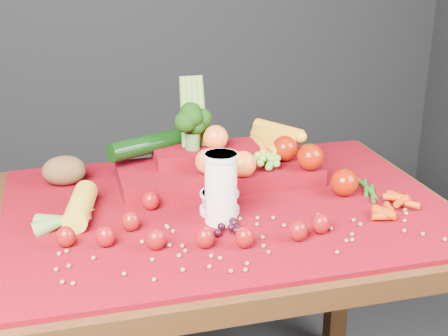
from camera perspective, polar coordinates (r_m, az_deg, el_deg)
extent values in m
cube|color=#34190B|center=(1.53, 0.19, -4.64)|extent=(1.10, 0.80, 0.05)
cube|color=#34190B|center=(1.96, -16.48, -11.92)|extent=(0.06, 0.06, 0.70)
cube|color=#34190B|center=(2.13, 10.49, -8.55)|extent=(0.06, 0.06, 0.70)
cube|color=maroon|center=(1.52, 0.20, -3.58)|extent=(1.05, 0.75, 0.01)
cylinder|color=white|center=(1.39, -0.28, -1.86)|extent=(0.07, 0.07, 0.16)
cylinder|color=silver|center=(1.37, -0.29, 1.07)|extent=(0.08, 0.08, 0.01)
cylinder|color=silver|center=(1.47, -0.41, -3.83)|extent=(0.09, 0.09, 0.01)
cylinder|color=#CF7A81|center=(1.46, -0.42, -2.92)|extent=(0.08, 0.08, 0.04)
cylinder|color=silver|center=(1.45, -0.42, -2.35)|extent=(0.09, 0.09, 0.01)
ellipsoid|color=#9C180E|center=(1.39, -8.54, -4.83)|extent=(0.04, 0.04, 0.05)
cone|color=#15400B|center=(1.38, -8.59, -4.00)|extent=(0.03, 0.03, 0.01)
ellipsoid|color=#9C180E|center=(1.33, -10.79, -6.16)|extent=(0.04, 0.04, 0.05)
cone|color=#15400B|center=(1.32, -10.86, -5.31)|extent=(0.03, 0.03, 0.01)
ellipsoid|color=#9C180E|center=(1.31, -6.25, -6.49)|extent=(0.04, 0.04, 0.05)
cone|color=#15400B|center=(1.30, -6.29, -5.62)|extent=(0.03, 0.03, 0.01)
ellipsoid|color=#9C180E|center=(1.31, -1.75, -6.40)|extent=(0.04, 0.04, 0.05)
cone|color=#15400B|center=(1.30, -1.76, -5.53)|extent=(0.03, 0.03, 0.01)
ellipsoid|color=#9C180E|center=(1.31, 1.89, -6.37)|extent=(0.04, 0.04, 0.05)
cone|color=#15400B|center=(1.30, 1.90, -5.50)|extent=(0.03, 0.03, 0.01)
ellipsoid|color=#9C180E|center=(1.34, 6.82, -5.72)|extent=(0.04, 0.04, 0.05)
cone|color=#15400B|center=(1.33, 6.86, -4.87)|extent=(0.03, 0.03, 0.01)
ellipsoid|color=#9C180E|center=(1.49, -6.72, -2.97)|extent=(0.04, 0.04, 0.05)
cone|color=#15400B|center=(1.48, -6.75, -2.19)|extent=(0.03, 0.03, 0.01)
ellipsoid|color=#9C180E|center=(1.44, -12.79, -4.21)|extent=(0.04, 0.04, 0.05)
cone|color=#15400B|center=(1.43, -12.86, -3.40)|extent=(0.03, 0.03, 0.01)
ellipsoid|color=#9C180E|center=(1.38, 8.84, -5.05)|extent=(0.04, 0.04, 0.05)
cone|color=#15400B|center=(1.37, 8.89, -4.21)|extent=(0.03, 0.03, 0.01)
ellipsoid|color=#9C180E|center=(1.35, -14.26, -6.11)|extent=(0.04, 0.04, 0.05)
cone|color=#15400B|center=(1.34, -14.35, -5.27)|extent=(0.03, 0.03, 0.01)
cylinder|color=yellow|center=(1.48, -12.97, -3.40)|extent=(0.09, 0.19, 0.06)
ellipsoid|color=#54351D|center=(1.67, -14.40, -0.22)|extent=(0.11, 0.08, 0.08)
cube|color=maroon|center=(1.64, -0.50, -0.51)|extent=(0.52, 0.22, 0.04)
cube|color=maroon|center=(1.67, -1.60, 1.31)|extent=(0.28, 0.12, 0.03)
sphere|color=#8A0D00|center=(1.61, 7.91, 1.00)|extent=(0.07, 0.07, 0.07)
sphere|color=#8A0D00|center=(1.58, 10.94, -1.30)|extent=(0.07, 0.07, 0.07)
sphere|color=#8A0D00|center=(1.67, 5.59, 1.79)|extent=(0.07, 0.07, 0.07)
sphere|color=red|center=(1.57, -1.46, 0.60)|extent=(0.07, 0.07, 0.07)
sphere|color=red|center=(1.55, 1.76, 0.37)|extent=(0.07, 0.07, 0.07)
sphere|color=red|center=(1.64, -0.77, 2.81)|extent=(0.07, 0.07, 0.07)
cylinder|color=orange|center=(1.73, 3.23, 1.95)|extent=(0.06, 0.17, 0.04)
cylinder|color=orange|center=(1.73, 3.87, 2.47)|extent=(0.04, 0.17, 0.04)
cylinder|color=orange|center=(1.73, 4.51, 2.99)|extent=(0.07, 0.17, 0.04)
cylinder|color=orange|center=(1.73, 5.00, 3.50)|extent=(0.10, 0.17, 0.04)
cylinder|color=#3F662D|center=(1.65, -2.87, 2.50)|extent=(0.04, 0.04, 0.04)
cylinder|color=olive|center=(1.67, -3.63, 4.60)|extent=(0.03, 0.06, 0.22)
cylinder|color=olive|center=(1.67, -3.09, 4.64)|extent=(0.02, 0.06, 0.22)
cylinder|color=olive|center=(1.67, -2.55, 4.68)|extent=(0.02, 0.06, 0.22)
cylinder|color=olive|center=(1.68, -2.02, 4.72)|extent=(0.03, 0.06, 0.22)
cylinder|color=black|center=(1.67, -6.60, 2.25)|extent=(0.25, 0.15, 0.05)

